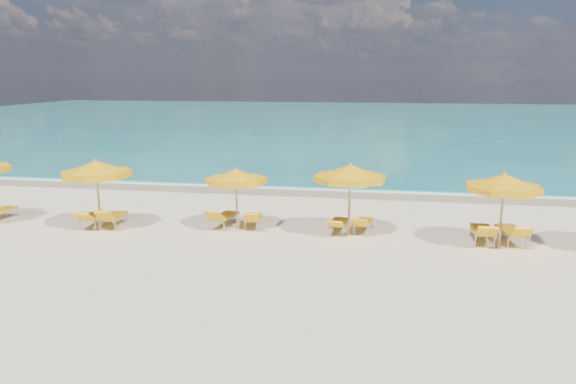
# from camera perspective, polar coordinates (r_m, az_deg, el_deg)

# --- Properties ---
(ground_plane) EXTENTS (120.00, 120.00, 0.00)m
(ground_plane) POSITION_cam_1_polar(r_m,az_deg,el_deg) (19.09, -0.79, -4.45)
(ground_plane) COLOR beige
(ocean) EXTENTS (120.00, 80.00, 0.30)m
(ocean) POSITION_cam_1_polar(r_m,az_deg,el_deg) (66.29, 7.10, 7.19)
(ocean) COLOR #147374
(ocean) RESTS_ON ground
(wet_sand_band) EXTENTS (120.00, 2.60, 0.01)m
(wet_sand_band) POSITION_cam_1_polar(r_m,az_deg,el_deg) (26.18, 2.26, 0.06)
(wet_sand_band) COLOR tan
(wet_sand_band) RESTS_ON ground
(foam_line) EXTENTS (120.00, 1.20, 0.03)m
(foam_line) POSITION_cam_1_polar(r_m,az_deg,el_deg) (26.95, 2.49, 0.40)
(foam_line) COLOR white
(foam_line) RESTS_ON ground
(whitecap_near) EXTENTS (14.00, 0.36, 0.05)m
(whitecap_near) POSITION_cam_1_polar(r_m,az_deg,el_deg) (36.64, -5.02, 3.44)
(whitecap_near) COLOR white
(whitecap_near) RESTS_ON ground
(whitecap_far) EXTENTS (18.00, 0.30, 0.05)m
(whitecap_far) POSITION_cam_1_polar(r_m,az_deg,el_deg) (42.57, 16.15, 4.20)
(whitecap_far) COLOR white
(whitecap_far) RESTS_ON ground
(umbrella_2) EXTENTS (2.99, 2.99, 2.50)m
(umbrella_2) POSITION_cam_1_polar(r_m,az_deg,el_deg) (20.59, -18.89, 2.20)
(umbrella_2) COLOR tan
(umbrella_2) RESTS_ON ground
(umbrella_3) EXTENTS (2.61, 2.61, 2.21)m
(umbrella_3) POSITION_cam_1_polar(r_m,az_deg,el_deg) (19.55, -5.29, 1.57)
(umbrella_3) COLOR tan
(umbrella_3) RESTS_ON ground
(umbrella_4) EXTENTS (3.04, 3.04, 2.49)m
(umbrella_4) POSITION_cam_1_polar(r_m,az_deg,el_deg) (18.80, 6.32, 1.88)
(umbrella_4) COLOR tan
(umbrella_4) RESTS_ON ground
(umbrella_5) EXTENTS (3.00, 3.00, 2.40)m
(umbrella_5) POSITION_cam_1_polar(r_m,az_deg,el_deg) (18.65, 21.08, 0.84)
(umbrella_5) COLOR tan
(umbrella_5) RESTS_ON ground
(lounger_1_right) EXTENTS (0.72, 1.68, 0.81)m
(lounger_1_right) POSITION_cam_1_polar(r_m,az_deg,el_deg) (23.71, -27.21, -2.01)
(lounger_1_right) COLOR #A5A8AD
(lounger_1_right) RESTS_ON ground
(lounger_2_left) EXTENTS (0.72, 1.85, 0.76)m
(lounger_2_left) POSITION_cam_1_polar(r_m,az_deg,el_deg) (21.40, -19.06, -2.69)
(lounger_2_left) COLOR #A5A8AD
(lounger_2_left) RESTS_ON ground
(lounger_2_right) EXTENTS (0.76, 1.78, 0.86)m
(lounger_2_right) POSITION_cam_1_polar(r_m,az_deg,el_deg) (21.04, -17.31, -2.81)
(lounger_2_right) COLOR #A5A8AD
(lounger_2_right) RESTS_ON ground
(lounger_3_left) EXTENTS (0.86, 1.83, 0.84)m
(lounger_3_left) POSITION_cam_1_polar(r_m,az_deg,el_deg) (20.26, -6.53, -2.90)
(lounger_3_left) COLOR #A5A8AD
(lounger_3_left) RESTS_ON ground
(lounger_3_right) EXTENTS (0.83, 1.73, 0.78)m
(lounger_3_right) POSITION_cam_1_polar(r_m,az_deg,el_deg) (20.07, -3.55, -3.03)
(lounger_3_right) COLOR #A5A8AD
(lounger_3_right) RESTS_ON ground
(lounger_4_left) EXTENTS (0.66, 1.71, 0.68)m
(lounger_4_left) POSITION_cam_1_polar(r_m,az_deg,el_deg) (19.50, 5.16, -3.53)
(lounger_4_left) COLOR #A5A8AD
(lounger_4_left) RESTS_ON ground
(lounger_4_right) EXTENTS (0.75, 1.67, 0.71)m
(lounger_4_right) POSITION_cam_1_polar(r_m,az_deg,el_deg) (19.66, 7.70, -3.47)
(lounger_4_right) COLOR #A5A8AD
(lounger_4_right) RESTS_ON ground
(lounger_5_left) EXTENTS (0.67, 1.91, 0.85)m
(lounger_5_left) POSITION_cam_1_polar(r_m,az_deg,el_deg) (19.33, 19.12, -4.19)
(lounger_5_left) COLOR #A5A8AD
(lounger_5_left) RESTS_ON ground
(lounger_5_right) EXTENTS (0.86, 1.98, 0.85)m
(lounger_5_right) POSITION_cam_1_polar(r_m,az_deg,el_deg) (19.59, 21.74, -4.17)
(lounger_5_right) COLOR #A5A8AD
(lounger_5_right) RESTS_ON ground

